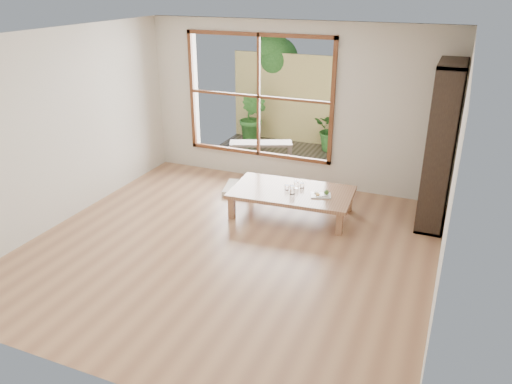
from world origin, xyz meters
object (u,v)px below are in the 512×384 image
bookshelf (441,146)px  food_tray (322,195)px  low_table (292,193)px  garden_bench (261,145)px

bookshelf → food_tray: (-1.44, -0.59, -0.71)m
low_table → food_tray: (0.45, -0.02, 0.07)m
low_table → bookshelf: bearing=13.2°
low_table → bookshelf: (1.89, 0.57, 0.78)m
low_table → bookshelf: 2.12m
garden_bench → bookshelf: bearing=-45.8°
low_table → garden_bench: bearing=119.8°
food_tray → garden_bench: (-1.70, 1.93, -0.07)m
food_tray → garden_bench: size_ratio=0.28×
bookshelf → garden_bench: size_ratio=1.86×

